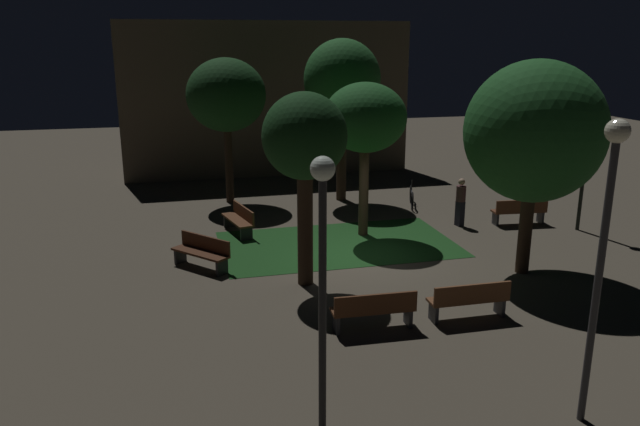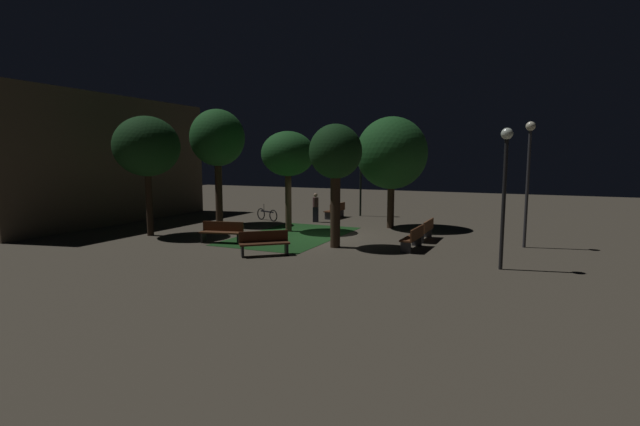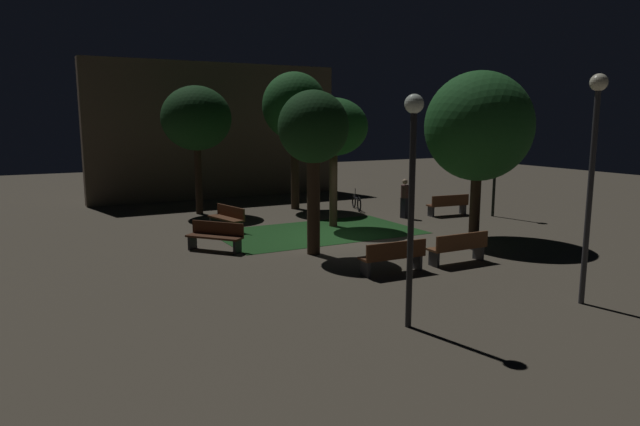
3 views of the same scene
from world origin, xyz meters
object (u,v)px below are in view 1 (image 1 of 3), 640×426
object	(u,v)px
tree_right_canopy	(226,96)
lamp_post_plaza_west	(587,141)
bench_path_side	(469,299)
bench_lawn_edge	(520,211)
bench_corner	(374,309)
bench_front_right	(202,251)
tree_back_right	(365,119)
lamp_post_near_wall	(323,252)
lamp_post_path_center	(605,226)
bicycle	(412,197)
tree_left_canopy	(534,132)
tree_near_wall	(305,141)
bench_back_row	(240,219)
tree_lawn_side	(342,81)
pedestrian	(461,201)

from	to	relation	value
tree_right_canopy	lamp_post_plaza_west	size ratio (longest dim) A/B	1.26
bench_path_side	lamp_post_plaza_west	xyz separation A→B (m)	(6.60, 5.29, 2.45)
bench_lawn_edge	bench_corner	bearing A→B (deg)	-139.16
bench_path_side	bench_lawn_edge	size ratio (longest dim) A/B	0.98
bench_path_side	bench_lawn_edge	xyz separation A→B (m)	(5.06, 6.29, 0.00)
bench_front_right	tree_back_right	xyz separation A→B (m)	(5.15, 1.80, 3.19)
tree_right_canopy	lamp_post_near_wall	distance (m)	14.94
lamp_post_path_center	bicycle	world-z (taller)	lamp_post_path_center
bench_front_right	tree_left_canopy	xyz separation A→B (m)	(8.26, -2.37, 3.26)
tree_back_right	tree_near_wall	size ratio (longest dim) A/B	0.99
bench_lawn_edge	bench_front_right	bearing A→B (deg)	-171.40
tree_left_canopy	bicycle	size ratio (longest dim) A/B	3.34
tree_right_canopy	lamp_post_path_center	size ratio (longest dim) A/B	1.09
tree_right_canopy	bench_back_row	bearing A→B (deg)	-91.75
tree_near_wall	lamp_post_near_wall	xyz separation A→B (m)	(-1.12, -6.17, -0.63)
tree_lawn_side	tree_right_canopy	bearing A→B (deg)	170.78
tree_right_canopy	tree_lawn_side	bearing A→B (deg)	-9.22
tree_right_canopy	pedestrian	distance (m)	9.23
lamp_post_plaza_west	lamp_post_near_wall	size ratio (longest dim) A/B	0.96
lamp_post_plaza_west	bicycle	size ratio (longest dim) A/B	2.57
tree_near_wall	tree_left_canopy	bearing A→B (deg)	-6.03
bench_path_side	bench_front_right	xyz separation A→B (m)	(-5.51, 4.69, 0.00)
bench_front_right	lamp_post_plaza_west	world-z (taller)	lamp_post_plaza_west
tree_lawn_side	bicycle	distance (m)	5.00
tree_left_canopy	tree_back_right	bearing A→B (deg)	126.77
tree_right_canopy	tree_left_canopy	bearing A→B (deg)	-54.08
lamp_post_plaza_west	pedestrian	size ratio (longest dim) A/B	2.66
lamp_post_near_wall	bench_front_right	bearing A→B (deg)	99.63
tree_left_canopy	tree_right_canopy	world-z (taller)	tree_left_canopy
tree_left_canopy	pedestrian	world-z (taller)	tree_left_canopy
bench_back_row	tree_left_canopy	world-z (taller)	tree_left_canopy
tree_back_right	tree_lawn_side	world-z (taller)	tree_lawn_side
bench_path_side	bench_front_right	distance (m)	7.24
bench_path_side	bicycle	size ratio (longest dim) A/B	1.08
bench_front_right	tree_lawn_side	xyz separation A→B (m)	(5.70, 6.29, 4.03)
lamp_post_path_center	bicycle	distance (m)	13.84
tree_right_canopy	lamp_post_plaza_west	world-z (taller)	tree_right_canopy
tree_left_canopy	lamp_post_plaza_west	size ratio (longest dim) A/B	1.30
tree_back_right	pedestrian	bearing A→B (deg)	2.70
bench_back_row	tree_lawn_side	distance (m)	6.82
bench_back_row	tree_near_wall	bearing A→B (deg)	-76.68
tree_right_canopy	tree_near_wall	bearing A→B (deg)	-83.61
tree_left_canopy	tree_right_canopy	distance (m)	11.54
lamp_post_plaza_west	bicycle	distance (m)	6.38
bench_corner	lamp_post_plaza_west	xyz separation A→B (m)	(8.81, 5.29, 2.45)
bench_back_row	tree_left_canopy	size ratio (longest dim) A/B	0.34
bench_corner	bench_path_side	size ratio (longest dim) A/B	1.01
tree_near_wall	bench_back_row	bearing A→B (deg)	103.32
pedestrian	bench_corner	bearing A→B (deg)	-128.41
bench_front_right	tree_near_wall	world-z (taller)	tree_near_wall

